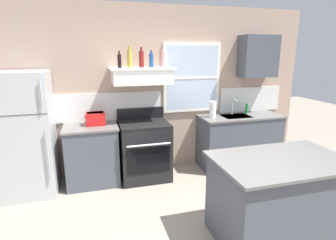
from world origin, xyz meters
The scene contains 17 objects.
back_wall centered at (0.03, 2.23, 1.35)m, with size 5.40×0.11×2.70m.
refrigerator centered at (-1.90, 1.84, 0.87)m, with size 0.70×0.72×1.73m.
counter_left_of_stove centered at (-1.05, 1.90, 0.46)m, with size 0.79×0.63×0.91m.
toaster centered at (-0.97, 1.94, 1.01)m, with size 0.30×0.20×0.19m.
stove_range centered at (-0.25, 1.86, 0.46)m, with size 0.76×0.69×1.09m.
range_hood_shelf centered at (-0.25, 1.96, 1.62)m, with size 0.96×0.52×0.24m.
bottle_balsamic_dark centered at (-0.58, 1.91, 1.85)m, with size 0.06×0.06×0.25m.
bottle_champagne_gold_foil centered at (-0.41, 2.01, 1.88)m, with size 0.08×0.08×0.32m.
bottle_red_label_wine centered at (-0.24, 1.98, 1.87)m, with size 0.07×0.07×0.30m.
bottle_blue_liqueur centered at (-0.09, 1.98, 1.85)m, with size 0.07×0.07×0.26m.
bottle_rose_pink centered at (0.09, 1.98, 1.86)m, with size 0.07×0.07×0.28m.
counter_right_with_sink centered at (1.45, 1.90, 0.46)m, with size 1.43×0.63×0.91m.
sink_faucet centered at (1.35, 2.00, 1.08)m, with size 0.03×0.17×0.28m.
paper_towel_roll centered at (0.92, 1.90, 1.04)m, with size 0.11×0.11×0.27m, color white.
dish_soap_bottle centered at (1.63, 2.00, 1.00)m, with size 0.06×0.06×0.18m, color #268C3F.
kitchen_island centered at (0.84, 0.02, 0.46)m, with size 1.40×0.90×0.91m.
upper_cabinet_right centered at (1.80, 2.04, 1.90)m, with size 0.64×0.32×0.70m.
Camera 1 is at (-1.01, -2.18, 1.98)m, focal length 29.32 mm.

